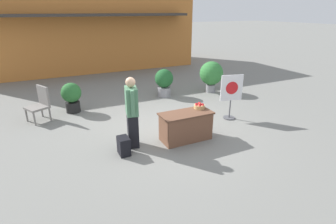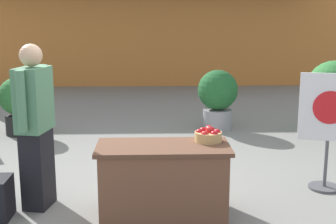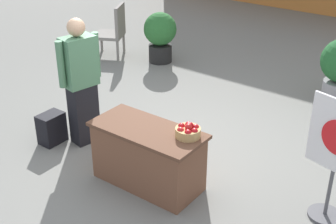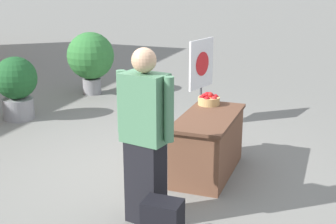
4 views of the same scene
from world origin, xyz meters
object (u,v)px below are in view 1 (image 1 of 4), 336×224
Objects in this scene: poster_board at (231,94)px; potted_plant_near_right at (164,81)px; backpack at (124,146)px; patio_chair at (40,103)px; potted_plant_near_left at (211,74)px; apple_basket at (199,106)px; potted_plant_far_left at (72,96)px; person_visitor at (132,112)px; display_table at (186,126)px.

poster_board is 1.29× the size of potted_plant_near_right.
poster_board reaches higher than backpack.
patio_chair is (-5.14, 2.34, -0.22)m from poster_board.
patio_chair is at bearing -177.94° from potted_plant_near_left.
potted_plant_far_left reaches higher than apple_basket.
person_visitor is (-1.76, 0.13, 0.08)m from apple_basket.
poster_board reaches higher than display_table.
person_visitor is 1.39× the size of potted_plant_near_left.
apple_basket is 2.18m from backpack.
poster_board is 2.78m from potted_plant_near_left.
patio_chair is 0.83× the size of potted_plant_near_left.
backpack is (-2.09, -0.17, -0.58)m from apple_basket.
person_visitor is at bearing 42.09° from backpack.
backpack is (-0.33, -0.30, -0.66)m from person_visitor.
potted_plant_far_left is at bearing 120.12° from person_visitor.
person_visitor is 3.21m from poster_board.
potted_plant_far_left is (-1.03, 3.01, -0.33)m from person_visitor.
potted_plant_near_left is 5.28m from potted_plant_far_left.
backpack is 0.41× the size of patio_chair.
person_visitor is 0.80m from backpack.
potted_plant_near_left reaches higher than potted_plant_far_left.
backpack is 3.40m from potted_plant_far_left.
person_visitor reaches higher than display_table.
potted_plant_far_left is (-5.28, 0.06, -0.19)m from potted_plant_near_left.
poster_board is at bearing 10.96° from backpack.
backpack is (-1.63, -0.04, -0.16)m from display_table.
poster_board is at bearing 19.88° from apple_basket.
patio_chair is 1.06× the size of potted_plant_far_left.
display_table is 1.29× the size of patio_chair.
potted_plant_near_left is 1.28× the size of potted_plant_far_left.
potted_plant_near_left is at bearing 51.11° from apple_basket.
potted_plant_far_left is at bearing 170.44° from patio_chair.
potted_plant_near_right is (2.34, 3.26, -0.28)m from person_visitor.
backpack is 3.45m from patio_chair.
backpack is at bearing -126.81° from potted_plant_near_right.
potted_plant_near_right is (-0.85, 2.88, -0.17)m from poster_board.
potted_plant_near_left is at bearing -0.68° from potted_plant_far_left.
potted_plant_near_right is at bearing 65.69° from person_visitor.
poster_board is 3.01m from potted_plant_near_right.
poster_board is (3.19, 0.38, -0.11)m from person_visitor.
backpack is 0.31× the size of poster_board.
patio_chair is at bearing -172.88° from potted_plant_near_right.
backpack is 4.46m from potted_plant_near_right.
backpack is at bearing -178.65° from display_table.
display_table is 4.02m from potted_plant_far_left.
display_table is at bearing -164.53° from apple_basket.
poster_board reaches higher than apple_basket.
display_table is 0.64m from apple_basket.
poster_board is 5.65m from patio_chair.
patio_chair reaches higher than apple_basket.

